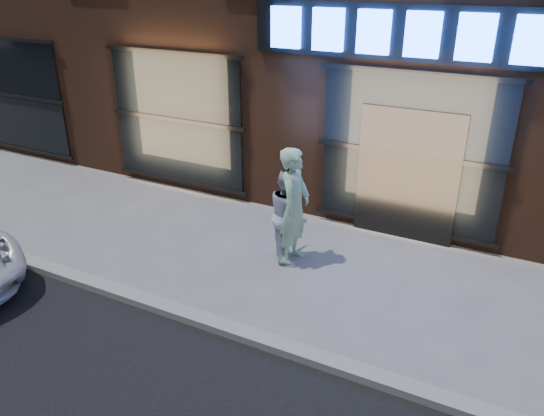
% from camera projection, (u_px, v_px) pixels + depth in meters
% --- Properties ---
extents(ground, '(90.00, 90.00, 0.00)m').
position_uv_depth(ground, '(320.00, 363.00, 6.71)').
color(ground, slate).
rests_on(ground, ground).
extents(curb, '(60.00, 0.25, 0.12)m').
position_uv_depth(curb, '(320.00, 359.00, 6.68)').
color(curb, gray).
rests_on(curb, ground).
extents(man_bowtie, '(0.54, 0.77, 2.01)m').
position_uv_depth(man_bowtie, '(294.00, 207.00, 8.65)').
color(man_bowtie, '#AEE5CE').
rests_on(man_bowtie, ground).
extents(man_cap, '(0.94, 0.98, 1.60)m').
position_uv_depth(man_cap, '(288.00, 215.00, 8.86)').
color(man_cap, silver).
rests_on(man_cap, ground).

